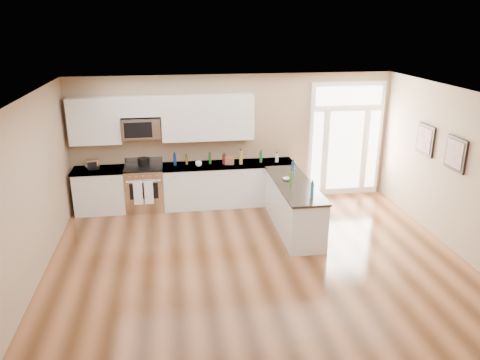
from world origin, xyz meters
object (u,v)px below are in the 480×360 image
at_px(peninsula_cabinet, 293,208).
at_px(stockpot, 143,161).
at_px(kitchen_range, 145,188).
at_px(toaster_oven, 93,164).

distance_m(peninsula_cabinet, stockpot, 3.32).
bearing_deg(peninsula_cabinet, kitchen_range, 153.37).
height_order(peninsula_cabinet, stockpot, stockpot).
height_order(peninsula_cabinet, kitchen_range, kitchen_range).
distance_m(kitchen_range, stockpot, 0.57).
xyz_separation_m(peninsula_cabinet, stockpot, (-2.88, 1.53, 0.61)).
height_order(stockpot, toaster_oven, toaster_oven).
bearing_deg(peninsula_cabinet, toaster_oven, 159.25).
bearing_deg(stockpot, kitchen_range, -94.48).
distance_m(peninsula_cabinet, kitchen_range, 3.23).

